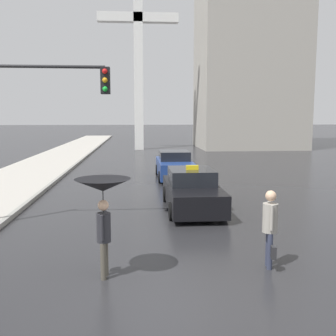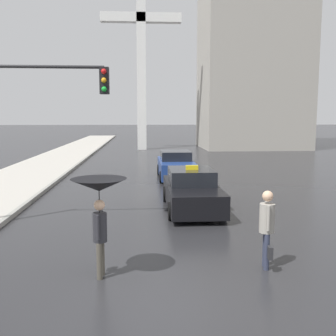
% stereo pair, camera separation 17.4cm
% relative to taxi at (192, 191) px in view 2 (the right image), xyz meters
% --- Properties ---
extents(ground_plane, '(300.00, 300.00, 0.00)m').
position_rel_taxi_xyz_m(ground_plane, '(-1.14, -7.43, -0.67)').
color(ground_plane, '#262628').
extents(taxi, '(1.91, 4.59, 1.62)m').
position_rel_taxi_xyz_m(taxi, '(0.00, 0.00, 0.00)').
color(taxi, black).
rests_on(taxi, ground_plane).
extents(sedan_red, '(1.91, 4.49, 1.49)m').
position_rel_taxi_xyz_m(sedan_red, '(0.06, 7.18, 0.02)').
color(sedan_red, navy).
rests_on(sedan_red, ground_plane).
extents(pedestrian_with_umbrella, '(1.15, 1.15, 2.11)m').
position_rel_taxi_xyz_m(pedestrian_with_umbrella, '(-2.69, -5.96, 1.08)').
color(pedestrian_with_umbrella, '#4C473D').
rests_on(pedestrian_with_umbrella, ground_plane).
extents(pedestrian_man, '(0.39, 0.63, 1.76)m').
position_rel_taxi_xyz_m(pedestrian_man, '(0.94, -5.71, 0.36)').
color(pedestrian_man, '#2D3347').
rests_on(pedestrian_man, ground_plane).
extents(traffic_light, '(4.16, 0.38, 5.14)m').
position_rel_taxi_xyz_m(traffic_light, '(-5.13, -1.73, 2.96)').
color(traffic_light, black).
rests_on(traffic_light, ground_plane).
extents(monument_cross, '(7.92, 0.90, 18.01)m').
position_rel_taxi_xyz_m(monument_cross, '(-1.73, 26.22, 9.54)').
color(monument_cross, white).
rests_on(monument_cross, ground_plane).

